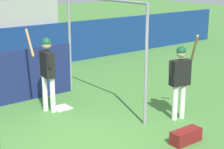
% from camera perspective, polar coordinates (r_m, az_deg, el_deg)
% --- Properties ---
extents(ground_plane, '(60.00, 60.00, 0.00)m').
position_cam_1_polar(ground_plane, '(7.73, -4.84, -10.73)').
color(ground_plane, '#477F38').
extents(batting_cage, '(3.54, 3.28, 2.78)m').
position_cam_1_polar(batting_cage, '(9.59, -13.55, 1.70)').
color(batting_cage, gray).
rests_on(batting_cage, ground).
extents(home_plate, '(0.44, 0.44, 0.02)m').
position_cam_1_polar(home_plate, '(9.77, -7.69, -5.05)').
color(home_plate, white).
rests_on(home_plate, ground).
extents(player_batter, '(0.56, 0.94, 2.04)m').
position_cam_1_polar(player_batter, '(9.28, -9.88, 1.13)').
color(player_batter, white).
rests_on(player_batter, ground).
extents(player_waiting, '(0.82, 0.47, 2.04)m').
position_cam_1_polar(player_waiting, '(8.82, 10.37, -0.17)').
color(player_waiting, white).
rests_on(player_waiting, ground).
extents(equipment_bag, '(0.70, 0.28, 0.28)m').
position_cam_1_polar(equipment_bag, '(7.92, 11.19, -9.20)').
color(equipment_bag, maroon).
rests_on(equipment_bag, ground).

